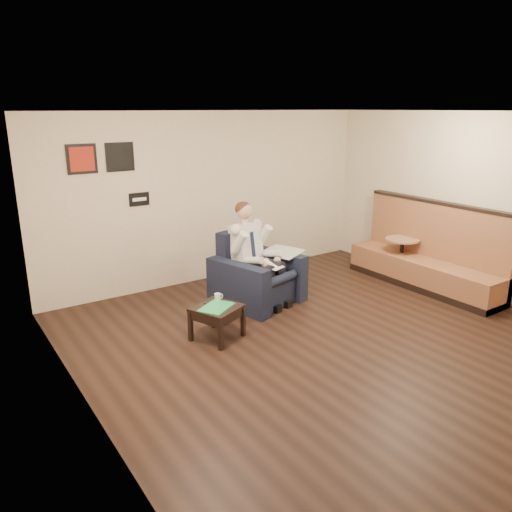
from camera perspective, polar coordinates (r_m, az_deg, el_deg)
ground at (r=6.53m, az=8.62°, el=-9.40°), size 6.00×6.00×0.00m
wall_back at (r=8.44m, az=-4.92°, el=6.70°), size 6.00×0.02×2.80m
wall_left at (r=4.62m, az=-19.18°, el=-2.58°), size 0.02×6.00×2.80m
wall_right at (r=8.37m, az=24.45°, el=5.19°), size 0.02×6.00×2.80m
ceiling at (r=5.88m, az=9.84°, el=15.95°), size 6.00×6.00×0.02m
seating_sign at (r=7.86m, az=-13.21°, el=6.34°), size 0.32×0.02×0.20m
art_print_left at (r=7.53m, az=-19.29°, el=10.42°), size 0.42×0.03×0.42m
art_print_right at (r=7.70m, az=-15.29°, el=10.87°), size 0.42×0.03×0.42m
armchair at (r=7.46m, az=0.20°, el=-1.46°), size 1.33×1.33×1.06m
seated_man at (r=7.32m, az=1.02°, el=-0.23°), size 0.93×1.17×1.45m
lap_papers at (r=7.27m, az=1.71°, el=-0.97°), size 0.34×0.40×0.01m
newspaper at (r=7.67m, az=3.01°, el=0.49°), size 0.61×0.69×0.01m
side_table at (r=6.42m, az=-4.48°, el=-7.58°), size 0.70×0.70×0.44m
green_folder at (r=6.30m, az=-4.55°, el=-5.84°), size 0.54×0.49×0.01m
coffee_mug at (r=6.51m, az=-4.41°, el=-4.69°), size 0.10×0.10×0.09m
smartphone at (r=6.46m, az=-5.36°, el=-5.30°), size 0.15×0.10×0.01m
banquette at (r=8.53m, az=18.80°, el=1.08°), size 0.64×2.69×1.38m
cafe_table at (r=8.91m, az=16.24°, el=-0.29°), size 0.58×0.58×0.71m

